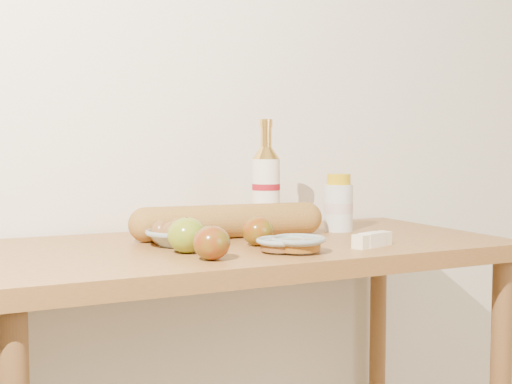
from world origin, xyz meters
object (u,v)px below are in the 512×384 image
at_px(cream_bottle, 338,205).
at_px(baguette, 229,221).
at_px(table, 251,293).
at_px(bourbon_bottle, 266,188).
at_px(egg_bowl, 180,235).

xyz_separation_m(cream_bottle, baguette, (-0.31, 0.00, -0.03)).
bearing_deg(baguette, table, -70.62).
relative_size(table, baguette, 2.39).
bearing_deg(bourbon_bottle, cream_bottle, -8.45).
bearing_deg(cream_bottle, egg_bowl, 167.69).
xyz_separation_m(bourbon_bottle, baguette, (-0.11, -0.02, -0.08)).
relative_size(bourbon_bottle, cream_bottle, 1.93).
relative_size(table, bourbon_bottle, 4.07).
height_order(table, egg_bowl, egg_bowl).
distance_m(table, cream_bottle, 0.36).
xyz_separation_m(egg_bowl, baguette, (0.15, 0.07, 0.02)).
bearing_deg(egg_bowl, cream_bottle, 7.87).
distance_m(table, bourbon_bottle, 0.28).
relative_size(bourbon_bottle, egg_bowl, 1.67).
bearing_deg(bourbon_bottle, baguette, -168.61).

